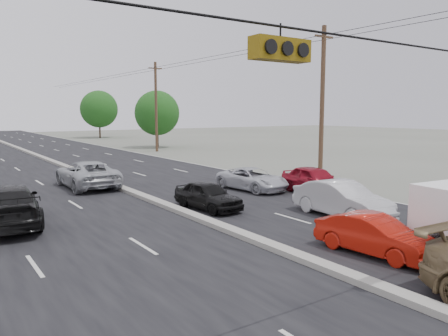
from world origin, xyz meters
The scene contains 14 objects.
ground centered at (0.00, 0.00, 0.00)m, with size 200.00×200.00×0.00m, color #606356.
road_surface centered at (0.00, 30.00, 0.00)m, with size 20.00×160.00×0.02m, color black.
center_median centered at (0.00, 30.00, 0.10)m, with size 0.50×160.00×0.20m, color gray.
utility_pole_right_b centered at (12.50, 15.00, 5.11)m, with size 1.60×0.30×10.00m.
utility_pole_right_c centered at (12.50, 40.00, 5.11)m, with size 1.60×0.30×10.00m.
tree_right_mid centered at (15.00, 45.00, 4.34)m, with size 5.60×5.60×7.14m.
tree_right_far centered at (16.00, 70.00, 4.96)m, with size 6.40×6.40×8.16m.
red_sedan centered at (2.29, 3.09, 0.62)m, with size 1.32×3.78×1.25m, color #B3170B.
queue_car_a centered at (1.40, 11.51, 0.65)m, with size 1.53×3.81×1.30m, color black.
queue_car_b centered at (5.33, 7.01, 0.76)m, with size 1.61×4.63×1.52m, color #BBBBBD.
queue_car_c centered at (6.21, 14.32, 0.63)m, with size 2.10×4.56×1.27m, color silver.
queue_car_e centered at (8.27, 11.44, 0.76)m, with size 1.78×4.43×1.51m, color maroon.
oncoming_near centered at (-6.70, 13.42, 0.82)m, with size 2.30×5.67×1.65m, color black.
oncoming_far centered at (-1.40, 20.56, 0.79)m, with size 2.63×5.71×1.59m, color #A5A9AD.
Camera 1 is at (-9.15, -5.25, 4.49)m, focal length 35.00 mm.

